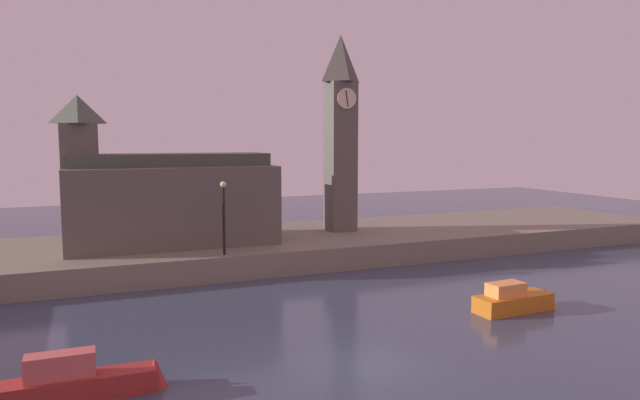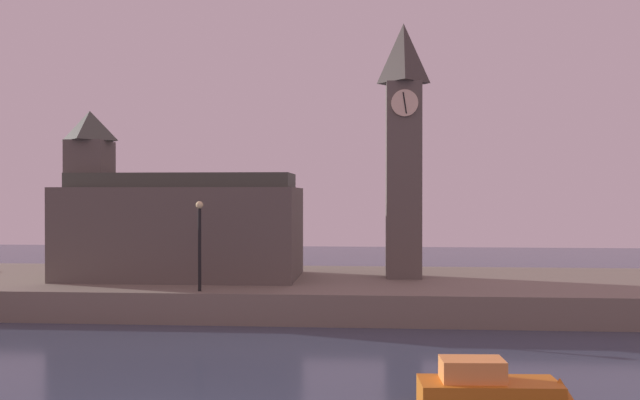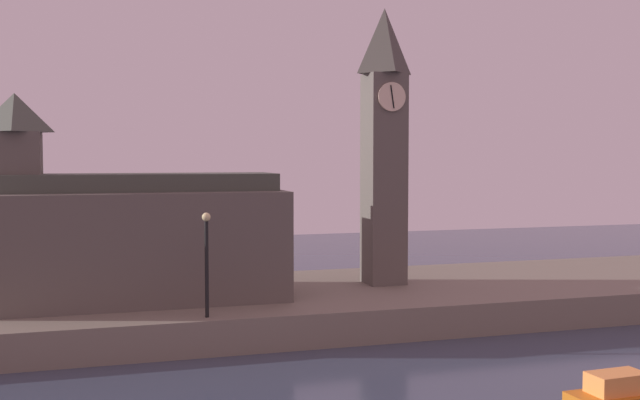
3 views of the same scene
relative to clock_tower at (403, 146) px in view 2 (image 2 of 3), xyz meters
The scene contains 5 objects.
far_embankment 11.60m from the clock_tower, behind, with size 70.00×12.00×1.50m, color slate.
clock_tower is the anchor object (origin of this frame).
parliament_hall 13.63m from the clock_tower, behind, with size 13.06×6.04×9.42m.
streetlamp 12.55m from the clock_tower, 150.28° to the right, with size 0.36×0.36×4.33m.
boat_patrol_orange 19.24m from the clock_tower, 84.31° to the right, with size 4.63×1.58×1.49m.
Camera 2 is at (6.05, -14.78, 6.10)m, focal length 35.13 mm.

